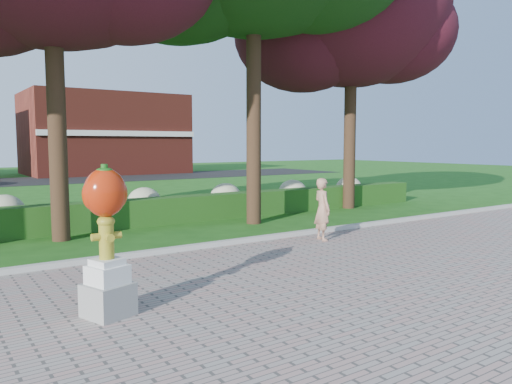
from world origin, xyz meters
The scene contains 10 objects.
ground centered at (0.00, 0.00, 0.00)m, with size 100.00×100.00×0.00m, color #194C13.
walkway centered at (0.00, -4.00, 0.02)m, with size 40.00×14.00×0.04m, color gray.
curb centered at (0.00, 3.00, 0.07)m, with size 40.00×0.18×0.15m, color #ADADA5.
lawn_hedge centered at (0.00, 7.00, 0.40)m, with size 24.00×0.70×0.80m, color #1F4D16.
hydrangea_row centered at (0.57, 8.00, 0.55)m, with size 20.10×1.10×0.99m.
street centered at (0.00, 28.00, 0.01)m, with size 50.00×8.00×0.02m, color black.
building_right centered at (8.00, 34.00, 3.20)m, with size 12.00×8.00×6.40m, color maroon.
tree_far_right centered at (8.40, 6.58, 6.97)m, with size 7.88×6.72×10.21m.
hydrant_sculpture centered at (-2.82, -0.26, 1.15)m, with size 0.72×0.72×2.10m.
woman centered at (3.30, 2.19, 0.81)m, with size 0.56×0.37×1.54m, color tan.
Camera 1 is at (-4.92, -6.95, 2.41)m, focal length 35.00 mm.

